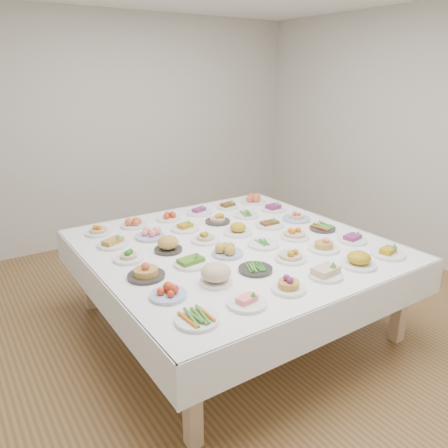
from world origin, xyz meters
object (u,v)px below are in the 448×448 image
display_table (234,251)px  dish_0 (197,317)px  dish_18 (128,254)px  dish_35 (253,198)px

display_table → dish_0: bearing=-135.0°
display_table → dish_18: dish_18 is taller
display_table → dish_0: size_ratio=9.13×
dish_0 → dish_18: dish_18 is taller
display_table → dish_18: (-0.85, 0.17, 0.11)m
display_table → dish_0: dish_0 is taller
display_table → dish_18: 0.88m
dish_35 → dish_0: bearing=-135.0°
dish_0 → display_table: bearing=45.0°
display_table → dish_35: bearing=45.1°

